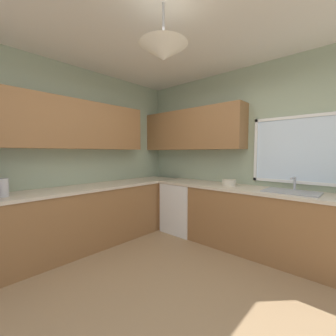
% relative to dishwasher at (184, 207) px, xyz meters
% --- Properties ---
extents(ground_plane, '(8.63, 8.63, 0.00)m').
position_rel_dishwasher_xyz_m(ground_plane, '(0.99, -1.56, -0.43)').
color(ground_plane, '#997A56').
extents(room_shell, '(4.04, 3.93, 2.77)m').
position_rel_dishwasher_xyz_m(room_shell, '(0.17, -0.97, 1.47)').
color(room_shell, '#9EAD8E').
rests_on(room_shell, ground_plane).
extents(counter_run_left, '(0.65, 3.54, 0.90)m').
position_rel_dishwasher_xyz_m(counter_run_left, '(-0.66, -1.56, 0.02)').
color(counter_run_left, olive).
rests_on(counter_run_left, ground_plane).
extents(counter_run_back, '(3.13, 0.65, 0.90)m').
position_rel_dishwasher_xyz_m(counter_run_back, '(1.20, 0.03, 0.02)').
color(counter_run_back, olive).
rests_on(counter_run_back, ground_plane).
extents(dishwasher, '(0.60, 0.60, 0.85)m').
position_rel_dishwasher_xyz_m(dishwasher, '(0.00, 0.00, 0.00)').
color(dishwasher, white).
rests_on(dishwasher, ground_plane).
extents(kettle, '(0.13, 0.13, 0.21)m').
position_rel_dishwasher_xyz_m(kettle, '(-0.64, -2.48, 0.58)').
color(kettle, '#B7B7BC').
rests_on(kettle, counter_run_left).
extents(sink_assembly, '(0.63, 0.40, 0.19)m').
position_rel_dishwasher_xyz_m(sink_assembly, '(1.69, 0.04, 0.48)').
color(sink_assembly, '#9EA0A5').
rests_on(sink_assembly, counter_run_back).
extents(bowl, '(0.21, 0.21, 0.09)m').
position_rel_dishwasher_xyz_m(bowl, '(0.85, 0.03, 0.52)').
color(bowl, beige).
rests_on(bowl, counter_run_back).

